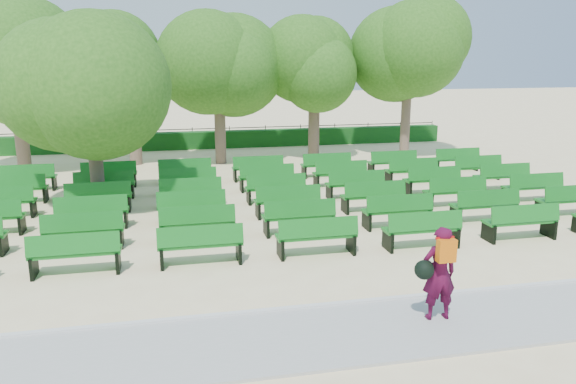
# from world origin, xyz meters

# --- Properties ---
(ground) EXTENTS (120.00, 120.00, 0.00)m
(ground) POSITION_xyz_m (0.00, 0.00, 0.00)
(ground) COLOR beige
(paving) EXTENTS (30.00, 2.20, 0.06)m
(paving) POSITION_xyz_m (0.00, -7.40, 0.03)
(paving) COLOR #A8A8A4
(paving) RESTS_ON ground
(curb) EXTENTS (30.00, 0.12, 0.10)m
(curb) POSITION_xyz_m (0.00, -6.25, 0.05)
(curb) COLOR silver
(curb) RESTS_ON ground
(hedge) EXTENTS (26.00, 0.70, 0.90)m
(hedge) POSITION_xyz_m (0.00, 14.00, 0.45)
(hedge) COLOR #134D17
(hedge) RESTS_ON ground
(fence) EXTENTS (26.00, 0.10, 1.02)m
(fence) POSITION_xyz_m (0.00, 14.40, 0.00)
(fence) COLOR black
(fence) RESTS_ON ground
(tree_line) EXTENTS (21.80, 6.80, 7.04)m
(tree_line) POSITION_xyz_m (0.00, 10.00, 0.00)
(tree_line) COLOR #33691C
(tree_line) RESTS_ON ground
(bench_array) EXTENTS (2.05, 0.78, 1.27)m
(bench_array) POSITION_xyz_m (1.13, 1.18, 0.10)
(bench_array) COLOR #136D1C
(bench_array) RESTS_ON ground
(tree_among) EXTENTS (4.49, 4.49, 6.10)m
(tree_among) POSITION_xyz_m (-4.67, 2.72, 4.06)
(tree_among) COLOR brown
(tree_among) RESTS_ON ground
(person) EXTENTS (0.85, 0.51, 1.80)m
(person) POSITION_xyz_m (2.38, -7.24, 0.99)
(person) COLOR #410924
(person) RESTS_ON ground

